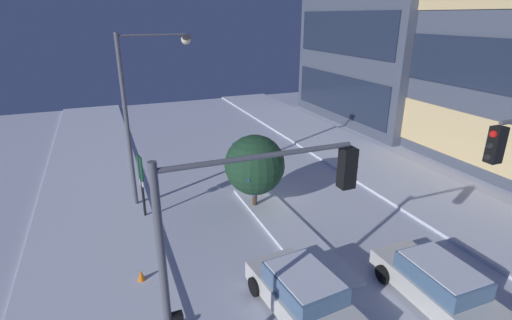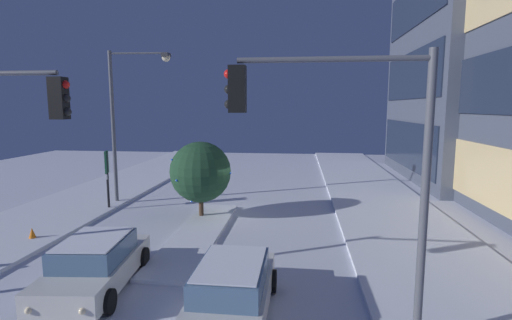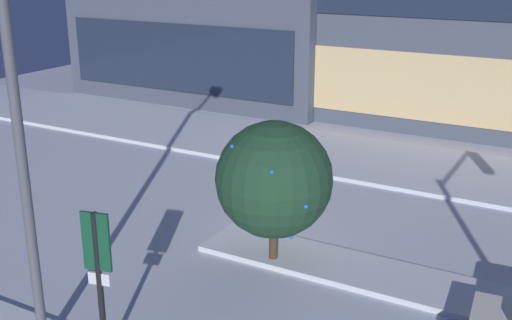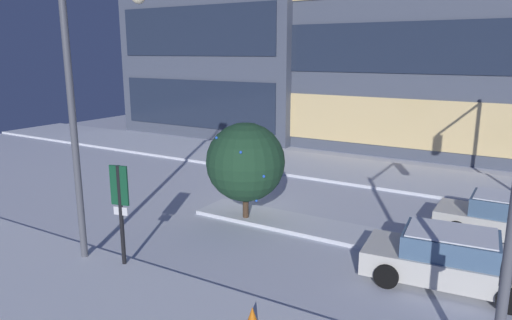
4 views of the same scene
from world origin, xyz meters
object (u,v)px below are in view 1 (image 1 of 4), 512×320
Objects in this scene: car_near at (303,295)px; construction_cone at (141,277)px; decorated_tree_median at (255,165)px; traffic_light_corner_near_right at (243,232)px; street_lamp_arched at (144,98)px; car_far at (439,286)px; parking_info_sign at (141,179)px.

car_near reaches higher than construction_cone.
decorated_tree_median reaches higher than construction_cone.
traffic_light_corner_near_right reaches higher than decorated_tree_median.
car_near is 11.20m from street_lamp_arched.
car_far is at bearing 62.13° from construction_cone.
construction_cone is (-4.85, -2.08, -4.05)m from traffic_light_corner_near_right.
street_lamp_arched reaches higher than traffic_light_corner_near_right.
car_far is 0.77× the size of traffic_light_corner_near_right.
street_lamp_arched is at bearing 168.03° from construction_cone.
car_far is 1.30× the size of decorated_tree_median.
traffic_light_corner_near_right is at bearing 23.24° from construction_cone.
traffic_light_corner_near_right is 11.18m from street_lamp_arched.
parking_info_sign is at bearing -100.27° from decorated_tree_median.
construction_cone is at bearing 113.24° from traffic_light_corner_near_right.
street_lamp_arched is at bearing 93.91° from traffic_light_corner_near_right.
parking_info_sign reaches higher than car_near.
traffic_light_corner_near_right reaches higher than parking_info_sign.
decorated_tree_median is (0.93, 5.14, 0.28)m from parking_info_sign.
street_lamp_arched is 14.96× the size of construction_cone.
car_near is 4.62m from traffic_light_corner_near_right.
decorated_tree_median is at bearing 164.65° from car_near.
decorated_tree_median is 7.28m from construction_cone.
street_lamp_arched is 2.68× the size of parking_info_sign.
parking_info_sign reaches higher than construction_cone.
car_far is 12.55m from parking_info_sign.
parking_info_sign is at bearing -160.22° from car_near.
traffic_light_corner_near_right reaches higher than construction_cone.
traffic_light_corner_near_right reaches higher than car_far.
car_far is 10.01m from construction_cone.
street_lamp_arched is at bearing 53.99° from parking_info_sign.
car_near is at bearing -77.90° from parking_info_sign.
car_near is 0.97× the size of car_far.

